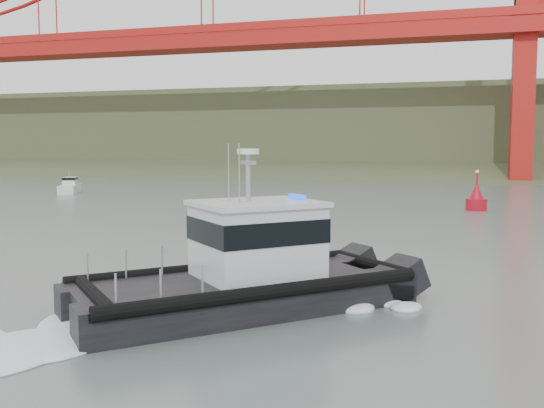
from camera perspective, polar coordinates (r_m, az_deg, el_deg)
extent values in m
plane|color=#546460|center=(20.71, -6.41, -9.15)|extent=(400.00, 400.00, 0.00)
cube|color=#313C22|center=(110.91, 12.02, 2.57)|extent=(500.00, 44.72, 16.25)
cube|color=#313C22|center=(138.73, 12.88, 5.57)|extent=(500.00, 70.00, 18.00)
cube|color=#313C22|center=(163.80, 13.40, 7.26)|extent=(500.00, 60.00, 16.00)
cube|color=#A61814|center=(95.33, 11.54, 15.42)|extent=(260.00, 6.00, 2.20)
cube|color=black|center=(20.82, -4.34, -7.87)|extent=(8.76, 8.56, 1.19)
cube|color=black|center=(18.46, -0.92, -9.58)|extent=(8.76, 8.56, 1.19)
cube|color=black|center=(19.32, -4.09, -7.46)|extent=(9.56, 9.44, 0.25)
cube|color=silver|center=(19.50, -1.44, -3.54)|extent=(4.65, 4.64, 2.29)
cube|color=black|center=(19.44, -1.44, -2.34)|extent=(4.74, 4.72, 0.75)
cube|color=silver|center=(19.34, -1.45, 0.04)|extent=(4.93, 4.92, 0.16)
cylinder|color=gray|center=(19.15, -2.25, 2.44)|extent=(0.16, 0.16, 1.79)
cylinder|color=white|center=(19.13, -2.26, 4.97)|extent=(0.70, 0.70, 0.18)
cube|color=silver|center=(72.18, -18.52, 1.32)|extent=(3.68, 5.39, 1.03)
cube|color=silver|center=(72.55, -18.48, 2.01)|extent=(2.10, 2.44, 1.03)
cube|color=black|center=(72.53, -18.48, 2.28)|extent=(2.15, 2.50, 0.30)
cylinder|color=gray|center=(72.08, -18.56, 2.74)|extent=(0.07, 0.07, 1.03)
cylinder|color=#A40B19|center=(52.53, 18.66, -0.16)|extent=(1.69, 1.69, 1.13)
cone|color=#A40B19|center=(52.44, 18.70, 1.06)|extent=(1.32, 1.32, 1.69)
cylinder|color=#A40B19|center=(52.38, 18.74, 2.30)|extent=(0.15, 0.15, 0.94)
sphere|color=#E5D87F|center=(52.35, 18.75, 2.91)|extent=(0.28, 0.28, 0.28)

